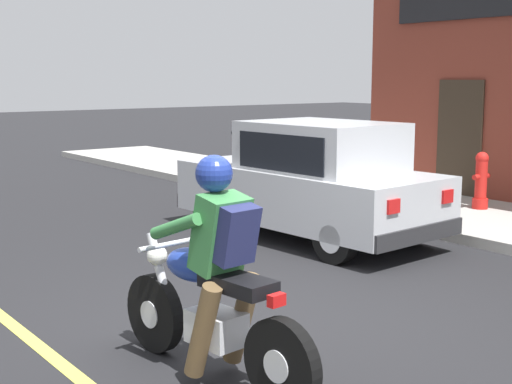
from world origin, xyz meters
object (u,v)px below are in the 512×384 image
(motorcycle_with_rider, at_px, (214,287))
(traffic_cone, at_px, (309,179))
(fire_hydrant, at_px, (481,181))
(car_hatchback, at_px, (310,182))

(motorcycle_with_rider, height_order, traffic_cone, motorcycle_with_rider)
(motorcycle_with_rider, distance_m, fire_hydrant, 7.04)
(car_hatchback, height_order, fire_hydrant, car_hatchback)
(car_hatchback, bearing_deg, fire_hydrant, -10.00)
(car_hatchback, relative_size, fire_hydrant, 4.39)
(fire_hydrant, bearing_deg, traffic_cone, 118.69)
(motorcycle_with_rider, bearing_deg, car_hatchback, 39.81)
(car_hatchback, relative_size, traffic_cone, 6.44)
(motorcycle_with_rider, relative_size, traffic_cone, 3.37)
(car_hatchback, distance_m, traffic_cone, 2.58)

